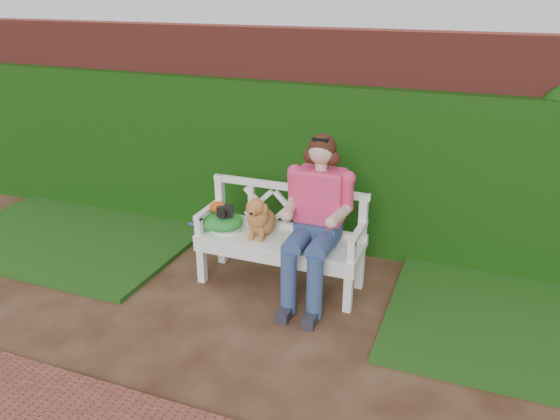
% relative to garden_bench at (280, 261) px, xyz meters
% --- Properties ---
extents(ground, '(60.00, 60.00, 0.00)m').
position_rel_garden_bench_xyz_m(ground, '(-0.07, -0.74, -0.24)').
color(ground, '#33190D').
extents(brick_wall, '(10.00, 0.30, 2.20)m').
position_rel_garden_bench_xyz_m(brick_wall, '(-0.07, 1.16, 0.86)').
color(brick_wall, maroon).
rests_on(brick_wall, ground).
extents(ivy_hedge, '(10.00, 0.18, 1.70)m').
position_rel_garden_bench_xyz_m(ivy_hedge, '(-0.07, 0.94, 0.61)').
color(ivy_hedge, '#1A410C').
rests_on(ivy_hedge, ground).
extents(grass_left, '(2.60, 2.00, 0.05)m').
position_rel_garden_bench_xyz_m(grass_left, '(-2.47, 0.16, -0.21)').
color(grass_left, '#153A10').
rests_on(grass_left, ground).
extents(grass_right, '(2.60, 2.00, 0.05)m').
position_rel_garden_bench_xyz_m(grass_right, '(2.33, 0.16, -0.21)').
color(grass_right, '#153A10').
rests_on(grass_right, ground).
extents(garden_bench, '(1.64, 0.78, 0.48)m').
position_rel_garden_bench_xyz_m(garden_bench, '(0.00, 0.00, 0.00)').
color(garden_bench, white).
rests_on(garden_bench, ground).
extents(seated_woman, '(0.69, 0.88, 1.46)m').
position_rel_garden_bench_xyz_m(seated_woman, '(0.36, -0.02, 0.49)').
color(seated_woman, '#DC3D4D').
rests_on(seated_woman, ground).
extents(dog, '(0.29, 0.38, 0.40)m').
position_rel_garden_bench_xyz_m(dog, '(-0.18, -0.01, 0.44)').
color(dog, brown).
rests_on(dog, garden_bench).
extents(tennis_racket, '(0.55, 0.23, 0.03)m').
position_rel_garden_bench_xyz_m(tennis_racket, '(-0.55, -0.05, 0.25)').
color(tennis_racket, white).
rests_on(tennis_racket, garden_bench).
extents(green_bag, '(0.48, 0.39, 0.15)m').
position_rel_garden_bench_xyz_m(green_bag, '(-0.60, -0.01, 0.32)').
color(green_bag, '#1E7211').
rests_on(green_bag, garden_bench).
extents(camera_item, '(0.15, 0.12, 0.09)m').
position_rel_garden_bench_xyz_m(camera_item, '(-0.52, -0.04, 0.44)').
color(camera_item, black).
rests_on(camera_item, green_bag).
extents(baseball_glove, '(0.18, 0.15, 0.11)m').
position_rel_garden_bench_xyz_m(baseball_glove, '(-0.61, -0.01, 0.45)').
color(baseball_glove, '#C54810').
rests_on(baseball_glove, green_bag).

